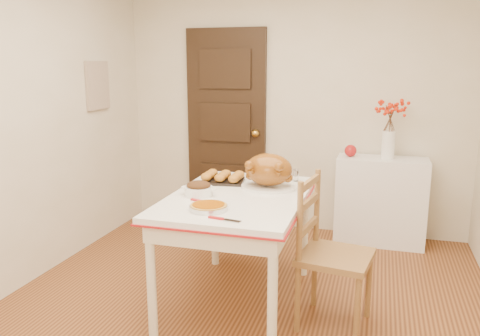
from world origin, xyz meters
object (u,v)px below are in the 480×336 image
(kitchen_table, at_px, (238,249))
(pumpkin_pie, at_px, (209,206))
(chair_oak, at_px, (336,253))
(sideboard, at_px, (380,201))
(turkey_platter, at_px, (269,171))

(kitchen_table, relative_size, pumpkin_pie, 5.66)
(chair_oak, bearing_deg, sideboard, -0.73)
(chair_oak, distance_m, turkey_platter, 0.76)
(kitchen_table, relative_size, chair_oak, 1.35)
(turkey_platter, xyz_separation_m, pumpkin_pie, (-0.24, -0.61, -0.10))
(sideboard, relative_size, kitchen_table, 0.61)
(chair_oak, relative_size, pumpkin_pie, 4.19)
(sideboard, height_order, pumpkin_pie, pumpkin_pie)
(chair_oak, relative_size, turkey_platter, 2.49)
(chair_oak, height_order, pumpkin_pie, chair_oak)
(kitchen_table, height_order, chair_oak, chair_oak)
(turkey_platter, bearing_deg, sideboard, 60.36)
(kitchen_table, height_order, turkey_platter, turkey_platter)
(sideboard, xyz_separation_m, chair_oak, (-0.27, -1.64, 0.09))
(kitchen_table, bearing_deg, turkey_platter, 53.22)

